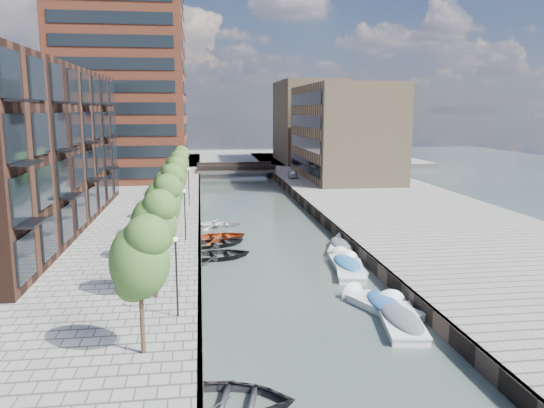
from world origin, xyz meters
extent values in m
plane|color=#38473F|center=(0.00, 40.00, 0.00)|extent=(300.00, 300.00, 0.00)
cube|color=gray|center=(16.00, 40.00, 0.50)|extent=(20.00, 140.00, 1.00)
cube|color=#332823|center=(-6.10, 40.00, 0.50)|extent=(0.25, 140.00, 1.00)
cube|color=#332823|center=(6.10, 40.00, 0.50)|extent=(0.25, 140.00, 1.00)
cube|color=gray|center=(0.00, 100.00, 0.50)|extent=(80.00, 40.00, 1.00)
cube|color=black|center=(-20.00, 30.00, 8.00)|extent=(8.00, 38.00, 14.00)
cube|color=brown|center=(-17.00, 65.00, 16.00)|extent=(18.00, 18.00, 30.00)
cube|color=#8D7856|center=(16.00, 62.00, 8.00)|extent=(12.00, 25.00, 14.00)
cube|color=#8D7856|center=(16.00, 88.00, 9.00)|extent=(12.00, 20.00, 16.00)
cube|color=gray|center=(0.00, 72.00, 1.30)|extent=(13.00, 6.00, 0.60)
cube|color=#332823|center=(0.00, 69.20, 1.90)|extent=(13.00, 0.40, 0.80)
cube|color=#332823|center=(0.00, 74.80, 1.90)|extent=(13.00, 0.40, 0.80)
cylinder|color=#382619|center=(-8.50, 4.00, 2.60)|extent=(0.20, 0.20, 3.20)
ellipsoid|color=#2E541F|center=(-8.50, 4.00, 5.33)|extent=(2.50, 2.50, 3.25)
cylinder|color=#382619|center=(-8.50, 11.00, 2.60)|extent=(0.20, 0.20, 3.20)
ellipsoid|color=#2E541F|center=(-8.50, 11.00, 5.33)|extent=(2.50, 2.50, 3.25)
cylinder|color=#382619|center=(-8.50, 18.00, 2.60)|extent=(0.20, 0.20, 3.20)
ellipsoid|color=#2E541F|center=(-8.50, 18.00, 5.33)|extent=(2.50, 2.50, 3.25)
cylinder|color=#382619|center=(-8.50, 25.00, 2.60)|extent=(0.20, 0.20, 3.20)
ellipsoid|color=#2E541F|center=(-8.50, 25.00, 5.33)|extent=(2.50, 2.50, 3.25)
cylinder|color=#382619|center=(-8.50, 32.00, 2.60)|extent=(0.20, 0.20, 3.20)
ellipsoid|color=#2E541F|center=(-8.50, 32.00, 5.33)|extent=(2.50, 2.50, 3.25)
cylinder|color=#382619|center=(-8.50, 39.00, 2.60)|extent=(0.20, 0.20, 3.20)
ellipsoid|color=#2E541F|center=(-8.50, 39.00, 5.33)|extent=(2.50, 2.50, 3.25)
cylinder|color=#382619|center=(-8.50, 46.00, 2.60)|extent=(0.20, 0.20, 3.20)
ellipsoid|color=#2E541F|center=(-8.50, 46.00, 5.33)|extent=(2.50, 2.50, 3.25)
cylinder|color=black|center=(-7.20, 8.00, 3.00)|extent=(0.10, 0.10, 4.00)
sphere|color=#FFF2CC|center=(-7.20, 8.00, 5.00)|extent=(0.24, 0.24, 0.24)
cylinder|color=black|center=(-7.20, 24.00, 3.00)|extent=(0.10, 0.10, 4.00)
sphere|color=#FFF2CC|center=(-7.20, 24.00, 5.00)|extent=(0.24, 0.24, 0.24)
cylinder|color=black|center=(-7.20, 40.00, 3.00)|extent=(0.10, 0.10, 4.00)
sphere|color=#FFF2CC|center=(-7.20, 40.00, 5.00)|extent=(0.24, 0.24, 0.24)
imported|color=#242427|center=(-4.93, 1.00, 0.00)|extent=(5.68, 4.60, 1.04)
imported|color=black|center=(-4.65, 21.85, 0.00)|extent=(5.58, 4.41, 1.04)
imported|color=#9D3311|center=(-4.47, 27.61, 0.00)|extent=(5.88, 4.87, 1.05)
imported|color=silver|center=(-4.26, 33.15, 0.00)|extent=(4.60, 3.32, 0.94)
imported|color=black|center=(-4.56, 25.73, 0.00)|extent=(5.61, 4.78, 0.98)
cube|color=white|center=(4.31, 9.68, 0.05)|extent=(3.47, 4.93, 0.65)
cube|color=white|center=(4.31, 9.68, 0.40)|extent=(3.59, 5.05, 0.10)
cone|color=white|center=(3.36, 11.79, 0.10)|extent=(1.93, 1.53, 1.71)
ellipsoid|color=#21569B|center=(4.31, 9.68, 0.45)|extent=(3.21, 4.52, 0.56)
cube|color=white|center=(4.42, 7.42, 0.05)|extent=(2.66, 5.26, 0.71)
cube|color=white|center=(4.42, 7.42, 0.44)|extent=(2.77, 5.38, 0.11)
cone|color=white|center=(4.83, 9.89, 0.11)|extent=(1.99, 1.28, 1.85)
ellipsoid|color=#515358|center=(4.42, 7.42, 0.49)|extent=(2.48, 4.81, 0.61)
cube|color=white|center=(4.29, 16.67, 0.05)|extent=(2.69, 5.00, 0.67)
cube|color=white|center=(4.29, 16.67, 0.41)|extent=(2.79, 5.12, 0.10)
cone|color=white|center=(4.77, 18.99, 0.10)|extent=(1.91, 1.27, 1.75)
cube|color=silver|center=(4.39, 17.73, 0.05)|extent=(2.04, 4.88, 0.68)
cube|color=silver|center=(4.39, 17.73, 0.42)|extent=(2.13, 4.99, 0.10)
cone|color=silver|center=(4.53, 20.12, 0.10)|extent=(1.82, 1.04, 1.77)
ellipsoid|color=#21659B|center=(4.39, 17.73, 0.47)|extent=(1.91, 4.46, 0.58)
cube|color=white|center=(5.40, 23.03, 0.05)|extent=(3.21, 4.94, 0.66)
cube|color=white|center=(5.40, 23.03, 0.40)|extent=(3.33, 5.07, 0.10)
cone|color=white|center=(6.20, 25.20, 0.10)|extent=(1.92, 1.44, 1.71)
ellipsoid|color=#505157|center=(5.40, 23.03, 0.45)|extent=(2.98, 4.53, 0.56)
imported|color=#B6B8BB|center=(8.15, 61.78, 1.61)|extent=(1.93, 3.72, 1.21)
camera|label=1|loc=(-5.89, -17.84, 11.29)|focal=35.00mm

